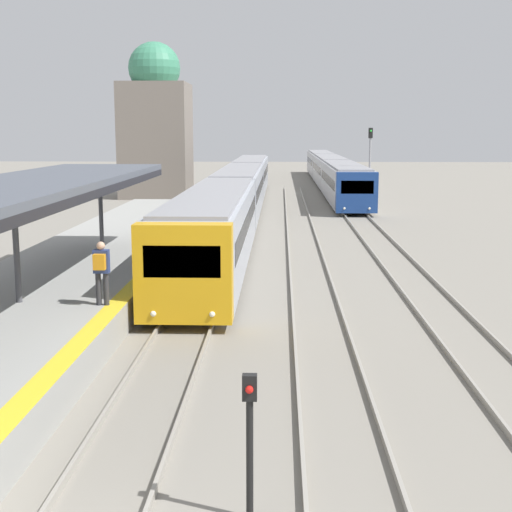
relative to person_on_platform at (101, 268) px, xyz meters
name	(u,v)px	position (x,y,z in m)	size (l,w,h in m)	color
platform_canopy	(14,188)	(-2.24, 0.27, 2.02)	(4.00, 22.13, 3.13)	#4C515B
person_on_platform	(101,268)	(0.00, 0.00, 0.00)	(0.40, 0.40, 1.66)	#2D2D33
train_near	(239,190)	(2.04, 26.43, -0.17)	(2.62, 52.14, 3.05)	gold
train_far	(330,170)	(9.36, 51.65, -0.22)	(2.62, 50.04, 2.93)	navy
signal_post_near	(250,431)	(4.19, -8.66, -0.58)	(0.20, 0.21, 2.09)	black
signal_mast_far	(370,159)	(10.77, 32.09, 1.60)	(0.28, 0.29, 5.56)	gray
distant_domed_building	(156,126)	(-5.51, 40.30, 3.91)	(5.38, 5.38, 12.33)	slate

